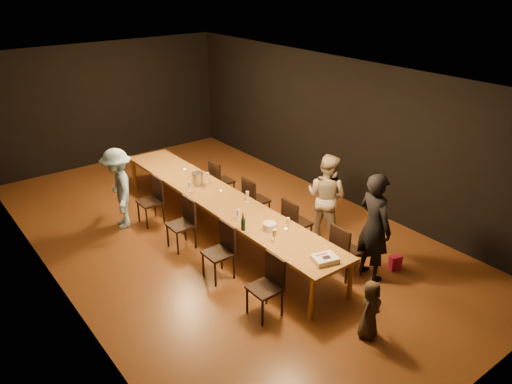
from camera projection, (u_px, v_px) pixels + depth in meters
ground at (221, 233)px, 9.51m from camera, size 10.00×10.00×0.00m
room_shell at (218, 128)px, 8.64m from camera, size 6.04×10.04×3.02m
table at (220, 200)px, 9.21m from camera, size 0.90×6.00×0.75m
chair_right_0 at (347, 250)px, 8.05m from camera, size 0.42×0.42×0.93m
chair_right_1 at (297, 222)px, 8.92m from camera, size 0.42×0.42×0.93m
chair_right_2 at (256, 199)px, 9.78m from camera, size 0.42×0.42×0.93m
chair_right_3 at (222, 180)px, 10.65m from camera, size 0.42×0.42×0.93m
chair_left_0 at (265, 288)px, 7.11m from camera, size 0.42×0.42×0.93m
chair_left_1 at (218, 253)px, 7.98m from camera, size 0.42×0.42×0.93m
chair_left_2 at (181, 224)px, 8.84m from camera, size 0.42×0.42×0.93m
chair_left_3 at (150, 201)px, 9.71m from camera, size 0.42×0.42×0.93m
woman_birthday at (374, 227)px, 7.85m from camera, size 0.51×0.71×1.81m
woman_tan at (327, 197)px, 9.08m from camera, size 0.81×0.93×1.63m
man_blue at (119, 189)px, 9.46m from camera, size 0.84×1.14×1.58m
child at (370, 309)px, 6.72m from camera, size 0.48×0.39×0.86m
gift_bag_red at (395, 263)px, 8.34m from camera, size 0.23×0.16×0.24m
gift_bag_blue at (347, 256)px, 8.47m from camera, size 0.28×0.24×0.30m
birthday_cake at (325, 259)px, 7.20m from camera, size 0.41×0.36×0.08m
plate_stack at (270, 227)px, 8.04m from camera, size 0.23×0.23×0.13m
champagne_bottle at (243, 222)px, 8.01m from camera, size 0.08×0.08×0.31m
ice_bucket at (198, 178)px, 9.71m from camera, size 0.25×0.25×0.24m
wineglass_0 at (274, 236)px, 7.70m from camera, size 0.06×0.06×0.21m
wineglass_1 at (288, 224)px, 8.05m from camera, size 0.06×0.06×0.21m
wineglass_2 at (238, 215)px, 8.33m from camera, size 0.06×0.06×0.21m
wineglass_3 at (247, 197)px, 8.99m from camera, size 0.06×0.06×0.21m
wineglass_4 at (190, 187)px, 9.39m from camera, size 0.06×0.06×0.21m
wineglass_5 at (208, 177)px, 9.80m from camera, size 0.06×0.06×0.21m
tealight_near at (286, 230)px, 8.05m from camera, size 0.05×0.05×0.03m
tealight_mid at (221, 191)px, 9.41m from camera, size 0.05×0.05×0.03m
tealight_far at (185, 170)px, 10.39m from camera, size 0.05×0.05×0.03m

